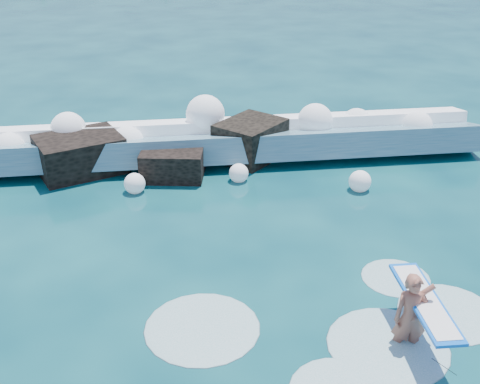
{
  "coord_description": "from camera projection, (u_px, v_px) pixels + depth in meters",
  "views": [
    {
      "loc": [
        -0.36,
        -11.99,
        8.18
      ],
      "look_at": [
        1.5,
        2.0,
        1.2
      ],
      "focal_mm": 45.0,
      "sensor_mm": 36.0,
      "label": 1
    }
  ],
  "objects": [
    {
      "name": "surfer_with_board",
      "position": [
        414.0,
        314.0,
        11.93
      ],
      "size": [
        1.01,
        3.04,
        1.94
      ],
      "color": "#9C5A48",
      "rests_on": "ground"
    },
    {
      "name": "ground",
      "position": [
        189.0,
        278.0,
        14.33
      ],
      "size": [
        200.0,
        200.0,
        0.0
      ],
      "primitive_type": "plane",
      "color": "#07313F",
      "rests_on": "ground"
    },
    {
      "name": "surf_foam",
      "position": [
        356.0,
        334.0,
        12.49
      ],
      "size": [
        9.32,
        5.16,
        0.12
      ],
      "color": "silver",
      "rests_on": "ground"
    },
    {
      "name": "breaking_wave",
      "position": [
        226.0,
        142.0,
        20.76
      ],
      "size": [
        17.54,
        2.75,
        1.51
      ],
      "color": "teal",
      "rests_on": "ground"
    },
    {
      "name": "wave_spray",
      "position": [
        222.0,
        131.0,
        20.57
      ],
      "size": [
        14.91,
        4.85,
        2.09
      ],
      "color": "white",
      "rests_on": "ground"
    },
    {
      "name": "rock_cluster",
      "position": [
        161.0,
        153.0,
        19.95
      ],
      "size": [
        8.67,
        3.5,
        1.52
      ],
      "color": "black",
      "rests_on": "ground"
    }
  ]
}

